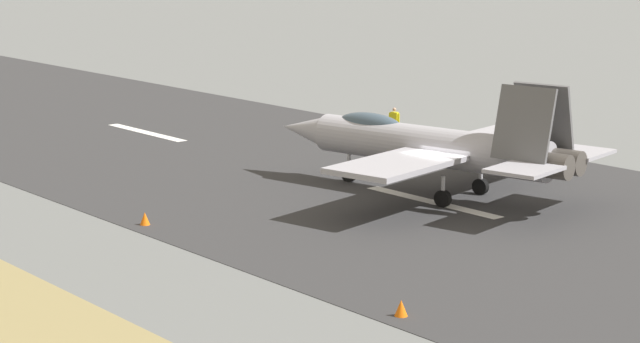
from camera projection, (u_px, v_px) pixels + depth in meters
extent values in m
plane|color=slate|center=(439.00, 204.00, 51.62)|extent=(400.00, 400.00, 0.00)
cube|color=#313133|center=(439.00, 204.00, 51.62)|extent=(240.00, 26.00, 0.02)
cube|color=white|center=(432.00, 202.00, 51.94)|extent=(8.00, 0.70, 0.00)
cube|color=white|center=(146.00, 132.00, 70.11)|extent=(8.00, 0.70, 0.00)
cylinder|color=#A09FA7|center=(430.00, 146.00, 52.91)|extent=(12.30, 4.08, 1.82)
cone|color=#A09FA7|center=(305.00, 129.00, 57.53)|extent=(3.05, 2.05, 1.54)
ellipsoid|color=#3F5160|center=(370.00, 124.00, 54.89)|extent=(3.74, 1.76, 1.10)
cylinder|color=#47423D|center=(546.00, 165.00, 48.65)|extent=(2.37, 1.49, 1.10)
cylinder|color=#47423D|center=(558.00, 161.00, 49.49)|extent=(2.37, 1.49, 1.10)
cube|color=#A09FA7|center=(397.00, 164.00, 49.25)|extent=(4.52, 6.78, 0.24)
cube|color=#A09FA7|center=(494.00, 139.00, 55.39)|extent=(4.52, 6.78, 0.24)
cube|color=#A09FA7|center=(524.00, 169.00, 47.22)|extent=(2.88, 3.20, 0.16)
cube|color=#A09FA7|center=(578.00, 152.00, 50.87)|extent=(2.88, 3.20, 0.16)
cube|color=#565658|center=(524.00, 124.00, 48.61)|extent=(2.73, 1.42, 3.14)
cube|color=#565658|center=(544.00, 119.00, 49.99)|extent=(2.73, 1.42, 3.14)
cylinder|color=silver|center=(349.00, 168.00, 56.12)|extent=(0.18, 0.18, 1.40)
cylinder|color=black|center=(349.00, 174.00, 56.19)|extent=(0.80, 0.44, 0.76)
cylinder|color=silver|center=(443.00, 192.00, 50.91)|extent=(0.18, 0.18, 1.40)
cylinder|color=black|center=(443.00, 199.00, 50.98)|extent=(0.80, 0.44, 0.76)
cylinder|color=silver|center=(481.00, 180.00, 53.35)|extent=(0.18, 0.18, 1.40)
cylinder|color=black|center=(480.00, 187.00, 53.41)|extent=(0.80, 0.44, 0.76)
cube|color=#1E2338|center=(394.00, 128.00, 69.20)|extent=(0.24, 0.36, 0.89)
cube|color=yellow|center=(394.00, 117.00, 69.07)|extent=(0.51, 0.43, 0.61)
sphere|color=tan|center=(394.00, 109.00, 68.98)|extent=(0.22, 0.22, 0.22)
cylinder|color=yellow|center=(390.00, 117.00, 69.21)|extent=(0.10, 0.10, 0.57)
cylinder|color=yellow|center=(399.00, 118.00, 68.94)|extent=(0.10, 0.10, 0.57)
cone|color=orange|center=(401.00, 308.00, 36.37)|extent=(0.44, 0.44, 0.55)
cone|color=orange|center=(145.00, 219.00, 47.79)|extent=(0.44, 0.44, 0.55)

